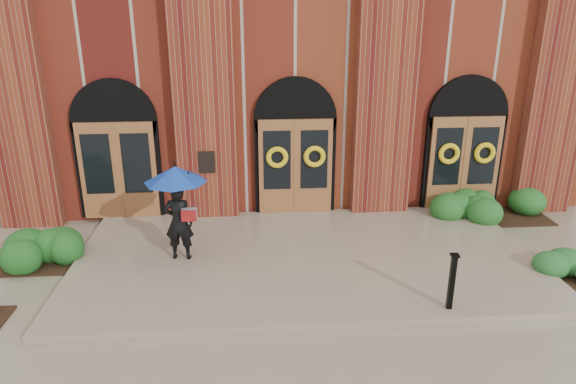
{
  "coord_description": "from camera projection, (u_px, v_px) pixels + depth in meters",
  "views": [
    {
      "loc": [
        -1.18,
        -9.98,
        5.26
      ],
      "look_at": [
        -0.33,
        1.0,
        1.33
      ],
      "focal_mm": 32.0,
      "sensor_mm": 36.0,
      "label": 1
    }
  ],
  "objects": [
    {
      "name": "hedge_wall_right",
      "position": [
        493.0,
        206.0,
        13.54
      ],
      "size": [
        2.72,
        1.09,
        0.7
      ],
      "primitive_type": "ellipsoid",
      "color": "#1F541D",
      "rests_on": "ground"
    },
    {
      "name": "hedge_wall_left",
      "position": [
        68.0,
        247.0,
        11.2
      ],
      "size": [
        2.74,
        1.1,
        0.7
      ],
      "primitive_type": "ellipsoid",
      "color": "#1A4D19",
      "rests_on": "ground"
    },
    {
      "name": "ground",
      "position": [
        306.0,
        264.0,
        11.22
      ],
      "size": [
        90.0,
        90.0,
        0.0
      ],
      "primitive_type": "plane",
      "color": "gray",
      "rests_on": "ground"
    },
    {
      "name": "landing",
      "position": [
        306.0,
        258.0,
        11.34
      ],
      "size": [
        10.0,
        5.3,
        0.15
      ],
      "primitive_type": "cube",
      "color": "gray",
      "rests_on": "ground"
    },
    {
      "name": "hedge_front_right",
      "position": [
        563.0,
        272.0,
        10.38
      ],
      "size": [
        1.36,
        1.17,
        0.48
      ],
      "primitive_type": "ellipsoid",
      "color": "#205A24",
      "rests_on": "ground"
    },
    {
      "name": "metal_post",
      "position": [
        452.0,
        280.0,
        9.11
      ],
      "size": [
        0.16,
        0.16,
        1.08
      ],
      "rotation": [
        0.0,
        0.0,
        -0.08
      ],
      "color": "black",
      "rests_on": "landing"
    },
    {
      "name": "church_building",
      "position": [
        280.0,
        61.0,
        18.29
      ],
      "size": [
        16.2,
        12.53,
        7.0
      ],
      "color": "maroon",
      "rests_on": "ground"
    },
    {
      "name": "man_with_umbrella",
      "position": [
        177.0,
        195.0,
        10.69
      ],
      "size": [
        1.42,
        1.42,
        2.08
      ],
      "rotation": [
        0.0,
        0.0,
        3.05
      ],
      "color": "black",
      "rests_on": "landing"
    }
  ]
}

